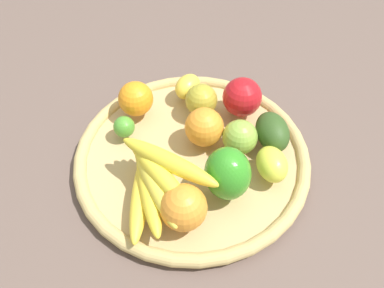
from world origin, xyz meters
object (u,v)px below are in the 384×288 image
at_px(apple_0, 201,100).
at_px(lemon_0, 188,87).
at_px(avocado, 272,132).
at_px(orange_2, 136,99).
at_px(orange_0, 204,127).
at_px(orange_1, 183,207).
at_px(apple_2, 240,137).
at_px(banana_bunch, 154,180).
at_px(lemon_1, 272,164).
at_px(lime_0, 124,127).
at_px(bell_pepper, 228,173).
at_px(apple_1, 242,97).

xyz_separation_m(apple_0, lemon_0, (-0.06, 0.01, -0.01)).
bearing_deg(lemon_0, avocado, 13.33).
relative_size(avocado, apple_0, 1.35).
relative_size(orange_2, lemon_0, 1.09).
xyz_separation_m(orange_0, orange_1, (0.12, -0.13, 0.00)).
relative_size(lemon_0, orange_1, 0.84).
bearing_deg(avocado, apple_2, -112.39).
bearing_deg(banana_bunch, lemon_1, 65.94).
height_order(apple_0, lemon_0, apple_0).
height_order(orange_2, lime_0, orange_2).
distance_m(avocado, orange_0, 0.13).
relative_size(apple_0, bell_pepper, 0.67).
height_order(avocado, lemon_1, avocado).
height_order(lemon_1, lime_0, lemon_1).
bearing_deg(apple_1, lime_0, -111.47).
distance_m(apple_1, orange_1, 0.28).
xyz_separation_m(apple_2, lemon_0, (-0.18, 0.01, -0.01)).
xyz_separation_m(lemon_1, lime_0, (-0.24, -0.16, -0.01)).
bearing_deg(lime_0, apple_0, 75.80).
xyz_separation_m(avocado, apple_0, (-0.15, -0.06, 0.00)).
distance_m(banana_bunch, bell_pepper, 0.12).
bearing_deg(orange_2, banana_bunch, -22.84).
height_order(lemon_0, orange_1, orange_1).
xyz_separation_m(lemon_0, lime_0, (0.02, -0.17, -0.00)).
distance_m(avocado, lemon_1, 0.08).
height_order(apple_0, orange_0, orange_0).
relative_size(orange_2, bell_pepper, 0.73).
relative_size(lemon_0, lime_0, 1.54).
xyz_separation_m(orange_2, orange_1, (0.26, -0.07, 0.00)).
bearing_deg(avocado, orange_1, -81.11).
relative_size(banana_bunch, lemon_0, 2.93).
xyz_separation_m(orange_0, lemon_0, (-0.12, 0.05, -0.01)).
distance_m(apple_0, orange_0, 0.08).
relative_size(banana_bunch, apple_2, 2.87).
height_order(orange_2, apple_0, orange_2).
distance_m(orange_2, apple_0, 0.13).
height_order(apple_2, lime_0, apple_2).
xyz_separation_m(lemon_0, orange_1, (0.24, -0.19, 0.01)).
bearing_deg(apple_0, bell_pepper, -25.01).
relative_size(orange_2, apple_2, 1.07).
bearing_deg(lime_0, apple_2, 43.60).
bearing_deg(apple_0, lemon_0, 172.26).
bearing_deg(apple_1, orange_1, -61.02).
distance_m(orange_0, apple_1, 0.11).
xyz_separation_m(apple_2, orange_1, (0.06, -0.17, 0.01)).
bearing_deg(apple_2, lime_0, -136.40).
bearing_deg(lime_0, banana_bunch, -10.75).
xyz_separation_m(orange_2, lemon_1, (0.28, 0.11, -0.01)).
xyz_separation_m(apple_1, orange_1, (0.14, -0.25, -0.00)).
bearing_deg(orange_2, lemon_1, 21.28).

